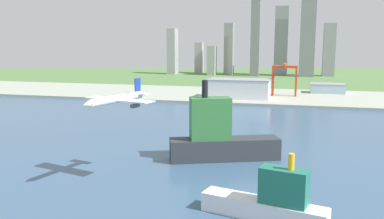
{
  "coord_description": "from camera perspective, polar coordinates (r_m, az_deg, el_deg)",
  "views": [
    {
      "loc": [
        58.64,
        12.88,
        63.6
      ],
      "look_at": [
        7.54,
        208.14,
        30.09
      ],
      "focal_mm": 38.01,
      "sensor_mm": 36.0,
      "label": 1
    }
  ],
  "objects": [
    {
      "name": "industrial_pier",
      "position": [
        484.73,
        7.6,
        1.95
      ],
      "size": [
        840.0,
        140.0,
        2.5
      ],
      "primitive_type": "cube",
      "color": "#9BA393",
      "rests_on": "ground"
    },
    {
      "name": "water_bay",
      "position": [
        243.02,
        0.18,
        -5.73
      ],
      "size": [
        840.0,
        360.0,
        0.15
      ],
      "primitive_type": "cube",
      "color": "#385675",
      "rests_on": "ground"
    },
    {
      "name": "port_crane_red",
      "position": [
        478.04,
        12.87,
        5.13
      ],
      "size": [
        28.37,
        35.66,
        37.46
      ],
      "color": "red",
      "rests_on": "industrial_pier"
    },
    {
      "name": "container_barge",
      "position": [
        221.51,
        3.85,
        -3.93
      ],
      "size": [
        60.41,
        34.33,
        43.71
      ],
      "color": "#2D3338",
      "rests_on": "water_bay"
    },
    {
      "name": "airplane_landing",
      "position": [
        186.48,
        -10.53,
        1.44
      ],
      "size": [
        35.45,
        39.4,
        11.61
      ],
      "color": "white"
    },
    {
      "name": "ground_plane",
      "position": [
        299.87,
        3.06,
        -2.83
      ],
      "size": [
        2400.0,
        2400.0,
        0.0
      ],
      "primitive_type": "plane",
      "color": "#507640"
    },
    {
      "name": "distant_skyline",
      "position": [
        802.24,
        10.23,
        8.93
      ],
      "size": [
        321.01,
        65.71,
        154.46
      ],
      "color": "#9D9AA2",
      "rests_on": "ground"
    },
    {
      "name": "warehouse_main",
      "position": [
        452.93,
        6.6,
        2.95
      ],
      "size": [
        67.8,
        33.72,
        21.01
      ],
      "color": "silver",
      "rests_on": "industrial_pier"
    },
    {
      "name": "ferry_boat",
      "position": [
        151.72,
        10.92,
        -12.52
      ],
      "size": [
        46.79,
        19.64,
        25.74
      ],
      "color": "white",
      "rests_on": "water_bay"
    },
    {
      "name": "warehouse_annex",
      "position": [
        521.72,
        18.45,
        2.86
      ],
      "size": [
        40.68,
        24.76,
        11.5
      ],
      "color": "#99BCD1",
      "rests_on": "industrial_pier"
    }
  ]
}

